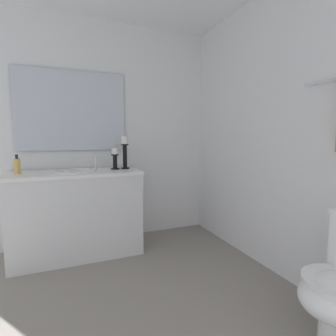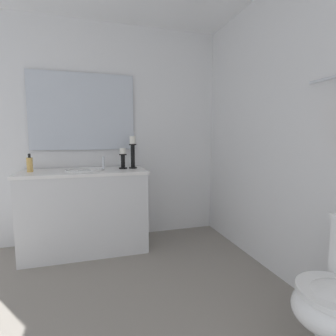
% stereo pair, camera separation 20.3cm
% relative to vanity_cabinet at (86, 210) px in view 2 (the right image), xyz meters
% --- Properties ---
extents(floor, '(2.65, 2.91, 0.02)m').
position_rel_vanity_cabinet_xyz_m(floor, '(1.00, 0.14, -0.43)').
color(floor, gray).
rests_on(floor, ground).
extents(wall_back, '(2.65, 0.04, 2.45)m').
position_rel_vanity_cabinet_xyz_m(wall_back, '(1.00, 1.59, 0.80)').
color(wall_back, white).
rests_on(wall_back, ground).
extents(wall_left, '(0.04, 2.91, 2.45)m').
position_rel_vanity_cabinet_xyz_m(wall_left, '(-0.32, 0.14, 0.80)').
color(wall_left, white).
rests_on(wall_left, ground).
extents(vanity_cabinet, '(0.58, 1.25, 0.85)m').
position_rel_vanity_cabinet_xyz_m(vanity_cabinet, '(0.00, 0.00, 0.00)').
color(vanity_cabinet, silver).
rests_on(vanity_cabinet, ground).
extents(sink_basin, '(0.40, 0.40, 0.24)m').
position_rel_vanity_cabinet_xyz_m(sink_basin, '(0.00, 0.00, 0.38)').
color(sink_basin, white).
rests_on(sink_basin, vanity_cabinet).
extents(mirror, '(0.02, 1.11, 0.83)m').
position_rel_vanity_cabinet_xyz_m(mirror, '(-0.28, 0.00, 1.04)').
color(mirror, silver).
extents(candle_holder_tall, '(0.09, 0.09, 0.35)m').
position_rel_vanity_cabinet_xyz_m(candle_holder_tall, '(-0.05, 0.51, 0.61)').
color(candle_holder_tall, black).
rests_on(candle_holder_tall, vanity_cabinet).
extents(candle_holder_short, '(0.09, 0.09, 0.22)m').
position_rel_vanity_cabinet_xyz_m(candle_holder_short, '(-0.04, 0.40, 0.54)').
color(candle_holder_short, black).
rests_on(candle_holder_short, vanity_cabinet).
extents(soap_bottle, '(0.06, 0.06, 0.18)m').
position_rel_vanity_cabinet_xyz_m(soap_bottle, '(-0.02, -0.51, 0.50)').
color(soap_bottle, '#E5B259').
rests_on(soap_bottle, vanity_cabinet).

